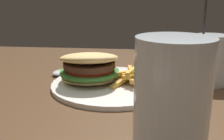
{
  "coord_description": "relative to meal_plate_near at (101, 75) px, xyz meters",
  "views": [
    {
      "loc": [
        -0.16,
        0.32,
        0.94
      ],
      "look_at": [
        -0.1,
        -0.25,
        0.78
      ],
      "focal_mm": 42.0,
      "sensor_mm": 36.0,
      "label": 1
    }
  ],
  "objects": [
    {
      "name": "beer_glass",
      "position": [
        -0.13,
        0.26,
        0.04
      ],
      "size": [
        0.09,
        0.09,
        0.16
      ],
      "color": "silver",
      "rests_on": "dining_table"
    },
    {
      "name": "meal_plate_near",
      "position": [
        0.0,
        0.0,
        0.0
      ],
      "size": [
        0.28,
        0.28,
        0.09
      ],
      "color": "white",
      "rests_on": "dining_table"
    },
    {
      "name": "spoon",
      "position": [
        0.11,
        -0.08,
        -0.02
      ],
      "size": [
        0.11,
        0.15,
        0.01
      ],
      "rotation": [
        0.0,
        0.0,
        1.01
      ],
      "color": "silver",
      "rests_on": "dining_table"
    },
    {
      "name": "juice_glass",
      "position": [
        -0.25,
        -0.05,
        0.03
      ],
      "size": [
        0.08,
        0.08,
        0.22
      ],
      "color": "silver",
      "rests_on": "dining_table"
    }
  ]
}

